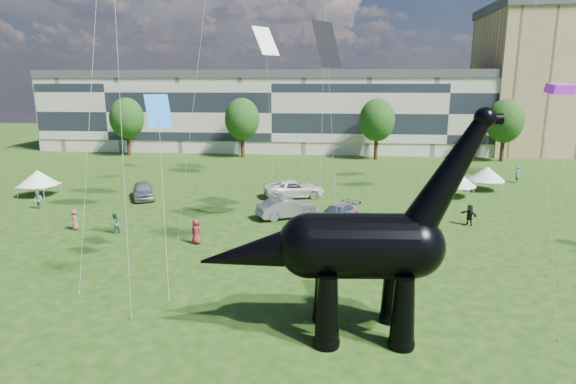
{
  "coord_description": "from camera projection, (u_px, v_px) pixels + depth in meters",
  "views": [
    {
      "loc": [
        2.06,
        -18.69,
        11.1
      ],
      "look_at": [
        -0.6,
        8.0,
        5.0
      ],
      "focal_mm": 30.0,
      "sensor_mm": 36.0,
      "label": 1
    }
  ],
  "objects": [
    {
      "name": "terrace_row",
      "position": [
        276.0,
        114.0,
        80.39
      ],
      "size": [
        78.0,
        11.0,
        12.0
      ],
      "primitive_type": "cube",
      "color": "beige",
      "rests_on": "ground"
    },
    {
      "name": "car_silver",
      "position": [
        143.0,
        190.0,
        47.03
      ],
      "size": [
        3.79,
        5.24,
        1.66
      ],
      "primitive_type": "imported",
      "rotation": [
        0.0,
        0.0,
        0.42
      ],
      "color": "#AAAAAE",
      "rests_on": "ground"
    },
    {
      "name": "tree_far_right",
      "position": [
        505.0,
        117.0,
        68.32
      ],
      "size": [
        5.2,
        5.2,
        9.44
      ],
      "color": "#382314",
      "rests_on": "ground"
    },
    {
      "name": "gazebo_left",
      "position": [
        38.0,
        178.0,
        47.86
      ],
      "size": [
        3.9,
        3.9,
        2.64
      ],
      "rotation": [
        0.0,
        0.0,
        -0.03
      ],
      "color": "white",
      "rests_on": "ground"
    },
    {
      "name": "tree_mid_right",
      "position": [
        377.0,
        117.0,
        70.05
      ],
      "size": [
        5.2,
        5.2,
        9.44
      ],
      "color": "#382314",
      "rests_on": "ground"
    },
    {
      "name": "dinosaur_sculpture",
      "position": [
        350.0,
        250.0,
        21.01
      ],
      "size": [
        12.92,
        3.75,
        10.55
      ],
      "rotation": [
        0.0,
        0.0,
        0.07
      ],
      "color": "black",
      "rests_on": "ground"
    },
    {
      "name": "tree_mid_left",
      "position": [
        242.0,
        116.0,
        71.98
      ],
      "size": [
        5.2,
        5.2,
        9.44
      ],
      "color": "#382314",
      "rests_on": "ground"
    },
    {
      "name": "car_white",
      "position": [
        294.0,
        189.0,
        47.63
      ],
      "size": [
        6.52,
        4.42,
        1.66
      ],
      "primitive_type": "imported",
      "rotation": [
        0.0,
        0.0,
        1.88
      ],
      "color": "silver",
      "rests_on": "ground"
    },
    {
      "name": "tree_far_left",
      "position": [
        126.0,
        115.0,
        73.72
      ],
      "size": [
        5.2,
        5.2,
        9.44
      ],
      "color": "#382314",
      "rests_on": "ground"
    },
    {
      "name": "gazebo_near",
      "position": [
        457.0,
        179.0,
        47.59
      ],
      "size": [
        4.95,
        4.95,
        2.6
      ],
      "rotation": [
        0.0,
        0.0,
        -0.43
      ],
      "color": "silver",
      "rests_on": "ground"
    },
    {
      "name": "visitors",
      "position": [
        289.0,
        227.0,
        34.88
      ],
      "size": [
        47.86,
        44.79,
        1.89
      ],
      "color": "#327D55",
      "rests_on": "ground"
    },
    {
      "name": "gazebo_far",
      "position": [
        487.0,
        174.0,
        50.47
      ],
      "size": [
        3.99,
        3.99,
        2.54
      ],
      "rotation": [
        0.0,
        0.0,
        -0.1
      ],
      "color": "silver",
      "rests_on": "ground"
    },
    {
      "name": "apartment_block",
      "position": [
        573.0,
        83.0,
        77.56
      ],
      "size": [
        28.0,
        18.0,
        22.0
      ],
      "primitive_type": "cube",
      "color": "tan",
      "rests_on": "ground"
    },
    {
      "name": "ground",
      "position": [
        283.0,
        346.0,
        20.79
      ],
      "size": [
        220.0,
        220.0,
        0.0
      ],
      "primitive_type": "plane",
      "color": "#16330C",
      "rests_on": "ground"
    },
    {
      "name": "car_grey",
      "position": [
        287.0,
        208.0,
        40.39
      ],
      "size": [
        5.3,
        4.08,
        1.68
      ],
      "primitive_type": "imported",
      "rotation": [
        0.0,
        0.0,
        2.09
      ],
      "color": "gray",
      "rests_on": "ground"
    },
    {
      "name": "car_dark",
      "position": [
        337.0,
        213.0,
        39.18
      ],
      "size": [
        4.22,
        5.19,
        1.41
      ],
      "primitive_type": "imported",
      "rotation": [
        0.0,
        0.0,
        -0.55
      ],
      "color": "#595960",
      "rests_on": "ground"
    }
  ]
}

